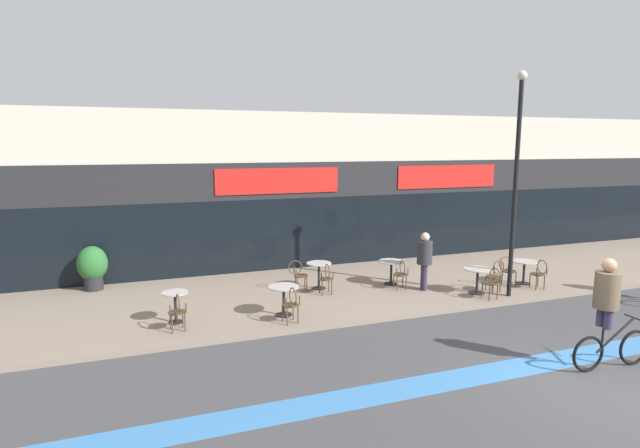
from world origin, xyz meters
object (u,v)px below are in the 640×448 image
(cafe_chair_1_near, at_px, (291,302))
(cafe_chair_2_side, at_px, (298,273))
(bistro_table_5, at_px, (524,267))
(cyclist_0, at_px, (608,306))
(cafe_chair_5_side, at_px, (507,269))
(cafe_chair_3_near, at_px, (401,272))
(bistro_table_0, at_px, (175,301))
(bistro_table_1, at_px, (284,294))
(planter_pot, at_px, (92,266))
(lamp_post, at_px, (516,172))
(bistro_table_2, at_px, (319,270))
(cafe_chair_4_near, at_px, (492,281))
(bistro_table_4, at_px, (478,275))
(bistro_table_3, at_px, (391,267))
(cafe_chair_5_near, at_px, (540,272))
(cafe_chair_0_near, at_px, (178,310))
(cafe_chair_2_near, at_px, (326,277))
(pedestrian_near_end, at_px, (425,256))
(cafe_chair_4_side, at_px, (496,274))

(cafe_chair_1_near, height_order, cafe_chair_2_side, same)
(bistro_table_5, height_order, cyclist_0, cyclist_0)
(cafe_chair_5_side, bearing_deg, cafe_chair_1_near, -169.42)
(cafe_chair_3_near, bearing_deg, bistro_table_0, 103.67)
(bistro_table_1, xyz_separation_m, cafe_chair_3_near, (3.80, 0.95, -0.02))
(bistro_table_1, height_order, planter_pot, planter_pot)
(bistro_table_1, distance_m, lamp_post, 7.02)
(bistro_table_5, distance_m, planter_pot, 12.78)
(bistro_table_2, distance_m, cafe_chair_4_near, 4.82)
(cafe_chair_2_side, distance_m, cafe_chair_5_side, 6.23)
(bistro_table_2, distance_m, cafe_chair_5_side, 5.63)
(bistro_table_0, distance_m, bistro_table_4, 8.22)
(bistro_table_3, bearing_deg, cafe_chair_5_near, -27.24)
(bistro_table_2, height_order, cyclist_0, cyclist_0)
(bistro_table_4, distance_m, cafe_chair_3_near, 2.13)
(bistro_table_0, distance_m, cafe_chair_4_near, 8.29)
(bistro_table_2, bearing_deg, cafe_chair_5_side, -16.82)
(cafe_chair_2_side, xyz_separation_m, cafe_chair_5_side, (6.01, -1.64, 0.00))
(cafe_chair_4_near, bearing_deg, cafe_chair_0_near, 82.19)
(bistro_table_5, bearing_deg, bistro_table_0, 179.25)
(cafe_chair_0_near, bearing_deg, bistro_table_2, -67.72)
(bistro_table_4, distance_m, cafe_chair_4_near, 0.63)
(lamp_post, bearing_deg, planter_pot, 157.16)
(bistro_table_2, xyz_separation_m, cafe_chair_3_near, (2.20, -0.93, -0.04))
(lamp_post, bearing_deg, bistro_table_4, 143.63)
(bistro_table_0, xyz_separation_m, bistro_table_1, (2.55, -0.38, 0.01))
(cafe_chair_3_near, distance_m, cyclist_0, 5.88)
(bistro_table_0, bearing_deg, cafe_chair_2_near, 11.92)
(bistro_table_2, height_order, pedestrian_near_end, pedestrian_near_end)
(bistro_table_5, height_order, cafe_chair_3_near, cafe_chair_3_near)
(bistro_table_5, bearing_deg, lamp_post, -146.30)
(cafe_chair_1_near, distance_m, cafe_chair_4_near, 5.66)
(cafe_chair_0_near, distance_m, lamp_post, 9.37)
(bistro_table_0, bearing_deg, planter_pot, 119.43)
(planter_pot, bearing_deg, cafe_chair_2_side, -20.86)
(cafe_chair_2_near, bearing_deg, bistro_table_5, -95.96)
(cafe_chair_2_near, bearing_deg, cafe_chair_4_side, -102.43)
(bistro_table_3, relative_size, cafe_chair_3_near, 0.86)
(cafe_chair_1_near, bearing_deg, cafe_chair_5_near, -95.09)
(bistro_table_0, xyz_separation_m, cafe_chair_2_near, (4.14, 0.87, -0.01))
(cafe_chair_5_near, bearing_deg, planter_pot, 75.12)
(bistro_table_4, relative_size, cafe_chair_3_near, 0.89)
(bistro_table_5, xyz_separation_m, cafe_chair_5_side, (-0.63, 0.00, 0.01))
(cyclist_0, bearing_deg, cafe_chair_4_near, 84.84)
(bistro_table_5, relative_size, cyclist_0, 0.34)
(bistro_table_3, height_order, cafe_chair_2_side, cafe_chair_2_side)
(bistro_table_3, relative_size, cafe_chair_0_near, 0.86)
(cafe_chair_1_near, relative_size, pedestrian_near_end, 0.53)
(cafe_chair_4_near, bearing_deg, cafe_chair_2_near, 59.63)
(cyclist_0, bearing_deg, lamp_post, 76.22)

